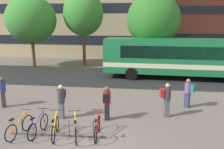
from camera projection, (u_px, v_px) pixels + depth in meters
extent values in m
plane|color=#6B605B|center=(84.00, 144.00, 9.34)|extent=(200.00, 200.00, 0.00)
cube|color=#232326|center=(117.00, 76.00, 20.39)|extent=(80.00, 7.20, 0.01)
cube|color=#196B3D|center=(179.00, 56.00, 19.35)|extent=(12.09, 3.03, 2.70)
cube|color=beige|center=(179.00, 64.00, 19.49)|extent=(12.11, 3.06, 0.36)
cube|color=black|center=(113.00, 41.00, 19.99)|extent=(1.09, 2.33, 0.40)
cube|color=black|center=(106.00, 51.00, 20.27)|extent=(0.17, 2.19, 1.40)
cube|color=black|center=(186.00, 53.00, 18.01)|extent=(9.83, 0.46, 0.97)
cube|color=black|center=(182.00, 49.00, 20.41)|extent=(9.83, 0.46, 0.97)
cylinder|color=black|center=(132.00, 74.00, 19.15)|extent=(1.01, 0.34, 1.00)
cylinder|color=black|center=(134.00, 68.00, 21.37)|extent=(1.01, 0.34, 1.00)
cylinder|color=black|center=(223.00, 71.00, 20.15)|extent=(1.01, 0.34, 1.00)
cube|color=#47474C|center=(58.00, 135.00, 9.98)|extent=(4.00, 0.26, 0.06)
cylinder|color=#47474C|center=(22.00, 127.00, 10.03)|extent=(0.04, 0.04, 0.70)
cylinder|color=#47474C|center=(45.00, 128.00, 9.95)|extent=(0.04, 0.04, 0.70)
cylinder|color=#47474C|center=(69.00, 128.00, 9.87)|extent=(0.04, 0.04, 0.70)
cylinder|color=#47474C|center=(93.00, 129.00, 9.79)|extent=(0.04, 0.04, 0.70)
torus|color=black|center=(28.00, 123.00, 10.40)|extent=(0.18, 0.70, 0.70)
torus|color=black|center=(11.00, 133.00, 9.45)|extent=(0.18, 0.70, 0.70)
cube|color=orange|center=(19.00, 121.00, 9.87)|extent=(0.20, 0.91, 0.58)
cylinder|color=orange|center=(12.00, 126.00, 9.48)|extent=(0.04, 0.04, 0.55)
cube|color=black|center=(12.00, 120.00, 9.43)|extent=(0.14, 0.23, 0.05)
cylinder|color=orange|center=(27.00, 116.00, 10.31)|extent=(0.04, 0.04, 0.65)
cylinder|color=black|center=(26.00, 109.00, 10.24)|extent=(0.52, 0.13, 0.03)
torus|color=black|center=(44.00, 122.00, 10.51)|extent=(0.10, 0.71, 0.70)
torus|color=black|center=(32.00, 132.00, 9.53)|extent=(0.10, 0.71, 0.70)
cube|color=#702893|center=(38.00, 120.00, 9.97)|extent=(0.10, 0.92, 0.58)
cylinder|color=#702893|center=(33.00, 125.00, 9.57)|extent=(0.03, 0.03, 0.55)
cube|color=black|center=(32.00, 119.00, 9.51)|extent=(0.12, 0.23, 0.05)
cylinder|color=#702893|center=(44.00, 115.00, 10.42)|extent=(0.03, 0.03, 0.65)
cylinder|color=black|center=(43.00, 108.00, 10.35)|extent=(0.52, 0.07, 0.03)
torus|color=black|center=(57.00, 124.00, 10.32)|extent=(0.18, 0.70, 0.70)
torus|color=black|center=(53.00, 135.00, 9.32)|extent=(0.18, 0.70, 0.70)
cube|color=yellow|center=(55.00, 122.00, 9.77)|extent=(0.21, 0.91, 0.58)
cylinder|color=yellow|center=(53.00, 127.00, 9.36)|extent=(0.04, 0.04, 0.55)
cube|color=black|center=(53.00, 121.00, 9.30)|extent=(0.14, 0.24, 0.05)
cylinder|color=yellow|center=(57.00, 117.00, 10.23)|extent=(0.04, 0.04, 0.65)
cylinder|color=black|center=(56.00, 110.00, 10.16)|extent=(0.52, 0.13, 0.03)
torus|color=black|center=(75.00, 125.00, 10.23)|extent=(0.25, 0.69, 0.70)
torus|color=black|center=(76.00, 136.00, 9.25)|extent=(0.25, 0.69, 0.70)
cube|color=yellow|center=(75.00, 122.00, 9.69)|extent=(0.30, 0.89, 0.58)
cylinder|color=yellow|center=(75.00, 128.00, 9.29)|extent=(0.04, 0.04, 0.55)
cube|color=black|center=(75.00, 122.00, 9.23)|extent=(0.16, 0.24, 0.05)
cylinder|color=yellow|center=(75.00, 118.00, 10.14)|extent=(0.04, 0.04, 0.65)
cylinder|color=black|center=(75.00, 111.00, 10.07)|extent=(0.51, 0.18, 0.03)
torus|color=black|center=(99.00, 123.00, 10.35)|extent=(0.09, 0.71, 0.70)
torus|color=black|center=(96.00, 134.00, 9.36)|extent=(0.09, 0.71, 0.70)
cube|color=red|center=(97.00, 121.00, 9.80)|extent=(0.09, 0.92, 0.58)
cylinder|color=red|center=(96.00, 127.00, 9.40)|extent=(0.03, 0.03, 0.55)
cube|color=black|center=(96.00, 121.00, 9.34)|extent=(0.11, 0.23, 0.05)
cylinder|color=red|center=(99.00, 117.00, 10.26)|extent=(0.03, 0.03, 0.65)
cylinder|color=black|center=(99.00, 110.00, 10.19)|extent=(0.52, 0.06, 0.03)
cube|color=#565660|center=(167.00, 108.00, 11.86)|extent=(0.29, 0.25, 0.91)
cylinder|color=#333338|center=(167.00, 94.00, 11.69)|extent=(0.40, 0.40, 0.58)
sphere|color=tan|center=(168.00, 86.00, 11.60)|extent=(0.22, 0.22, 0.22)
cube|color=#B21E23|center=(162.00, 93.00, 11.66)|extent=(0.23, 0.31, 0.40)
cube|color=#565660|center=(62.00, 110.00, 11.68)|extent=(0.21, 0.26, 0.82)
cylinder|color=#333338|center=(61.00, 96.00, 11.51)|extent=(0.35, 0.35, 0.65)
sphere|color=beige|center=(61.00, 87.00, 11.42)|extent=(0.22, 0.22, 0.22)
cube|color=navy|center=(63.00, 94.00, 11.76)|extent=(0.28, 0.19, 0.40)
cube|color=#2D3851|center=(187.00, 100.00, 13.17)|extent=(0.33, 0.31, 0.81)
cylinder|color=#7F4C93|center=(188.00, 88.00, 13.02)|extent=(0.47, 0.47, 0.57)
sphere|color=#936B4C|center=(188.00, 81.00, 12.93)|extent=(0.22, 0.22, 0.22)
cube|color=#197075|center=(193.00, 88.00, 12.85)|extent=(0.30, 0.33, 0.40)
cube|color=black|center=(107.00, 112.00, 11.52)|extent=(0.20, 0.26, 0.80)
cylinder|color=maroon|center=(107.00, 97.00, 11.36)|extent=(0.35, 0.35, 0.64)
sphere|color=brown|center=(107.00, 89.00, 11.27)|extent=(0.22, 0.22, 0.22)
cube|color=black|center=(106.00, 98.00, 11.11)|extent=(0.28, 0.18, 0.40)
cube|color=#47382D|center=(3.00, 99.00, 13.19)|extent=(0.30, 0.32, 0.88)
cylinder|color=navy|center=(2.00, 86.00, 13.03)|extent=(0.46, 0.46, 0.59)
sphere|color=brown|center=(1.00, 79.00, 12.94)|extent=(0.22, 0.22, 0.22)
cube|color=navy|center=(2.00, 85.00, 13.26)|extent=(0.33, 0.29, 0.40)
cylinder|color=brown|center=(84.00, 49.00, 25.06)|extent=(0.32, 0.32, 3.40)
ellipsoid|color=#388433|center=(83.00, 13.00, 24.26)|extent=(4.02, 4.02, 4.50)
cylinder|color=brown|center=(33.00, 53.00, 24.37)|extent=(0.32, 0.32, 2.72)
ellipsoid|color=#388433|center=(31.00, 20.00, 23.63)|extent=(4.89, 4.89, 4.66)
cylinder|color=brown|center=(152.00, 57.00, 22.43)|extent=(0.32, 0.32, 2.63)
ellipsoid|color=#2D7028|center=(153.00, 20.00, 21.68)|extent=(4.78, 4.78, 4.85)
cube|color=black|center=(58.00, 40.00, 29.87)|extent=(18.20, 0.06, 1.10)
cube|color=black|center=(56.00, 8.00, 29.03)|extent=(18.20, 0.06, 1.10)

